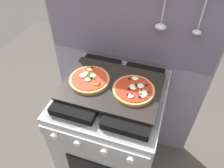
% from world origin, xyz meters
% --- Properties ---
extents(ground_plane, '(4.00, 4.00, 0.00)m').
position_xyz_m(ground_plane, '(0.00, 0.00, 0.00)').
color(ground_plane, '#4C4742').
extents(kitchen_backsplash, '(1.10, 0.09, 1.55)m').
position_xyz_m(kitchen_backsplash, '(0.00, 0.33, 0.79)').
color(kitchen_backsplash, gray).
rests_on(kitchen_backsplash, ground_plane).
extents(stove, '(0.60, 0.64, 0.90)m').
position_xyz_m(stove, '(-0.00, -0.00, 0.45)').
color(stove, '#B7BABF').
rests_on(stove, ground_plane).
extents(baking_tray, '(0.54, 0.38, 0.02)m').
position_xyz_m(baking_tray, '(0.00, 0.00, 0.91)').
color(baking_tray, black).
rests_on(baking_tray, stove).
extents(pizza_left, '(0.23, 0.23, 0.03)m').
position_xyz_m(pizza_left, '(-0.13, -0.01, 0.93)').
color(pizza_left, tan).
rests_on(pizza_left, baking_tray).
extents(pizza_right, '(0.23, 0.23, 0.03)m').
position_xyz_m(pizza_right, '(0.13, -0.01, 0.93)').
color(pizza_right, tan).
rests_on(pizza_right, baking_tray).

